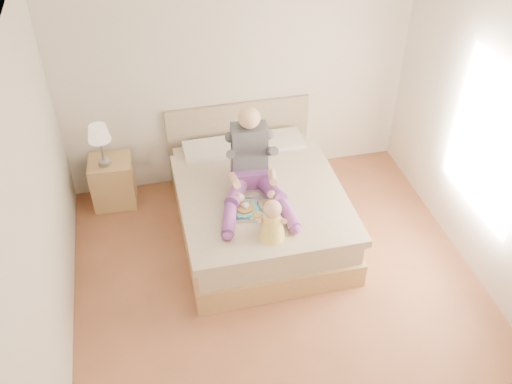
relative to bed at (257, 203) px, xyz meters
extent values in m
cube|color=brown|center=(0.00, -1.08, -0.32)|extent=(4.00, 4.20, 0.01)
cube|color=silver|center=(0.00, -1.08, 2.38)|extent=(4.00, 4.20, 0.02)
cube|color=beige|center=(0.00, 1.02, 1.03)|extent=(4.00, 0.02, 2.70)
cube|color=beige|center=(-2.00, -1.08, 1.03)|extent=(0.02, 4.20, 2.70)
cube|color=beige|center=(2.00, -1.08, 1.03)|extent=(0.02, 4.20, 2.70)
cube|color=white|center=(1.99, -0.88, 1.08)|extent=(0.02, 1.30, 1.60)
cube|color=white|center=(1.98, -0.88, 1.08)|extent=(0.01, 1.18, 1.48)
cube|color=#A8834E|center=(0.00, -0.07, -0.18)|extent=(1.68, 2.13, 0.28)
cube|color=#C4B192|center=(0.00, -0.07, 0.08)|extent=(1.60, 2.05, 0.24)
cube|color=#C4B192|center=(0.00, -0.22, 0.25)|extent=(1.70, 1.80, 0.09)
cube|color=white|center=(-0.38, 0.68, 0.27)|extent=(0.62, 0.40, 0.14)
cube|color=white|center=(0.38, 0.68, 0.27)|extent=(0.62, 0.40, 0.14)
cube|color=#86745C|center=(0.00, 1.01, 0.18)|extent=(1.70, 0.08, 1.00)
cube|color=#A8834E|center=(-1.53, 0.78, -0.03)|extent=(0.50, 0.45, 0.58)
cylinder|color=#B1B2B8|center=(-1.57, 0.73, 0.29)|extent=(0.13, 0.13, 0.04)
cylinder|color=#B1B2B8|center=(-1.57, 0.73, 0.45)|extent=(0.03, 0.03, 0.28)
cone|color=beige|center=(-1.57, 0.73, 0.68)|extent=(0.24, 0.24, 0.18)
cube|color=#6D3381|center=(-0.07, 0.03, 0.38)|extent=(0.41, 0.34, 0.18)
cube|color=#383940|center=(-0.07, 0.09, 0.70)|extent=(0.38, 0.26, 0.49)
sphere|color=#E7B790|center=(-0.07, 0.06, 1.06)|extent=(0.22, 0.22, 0.22)
cylinder|color=#6D3381|center=(-0.25, -0.19, 0.37)|extent=(0.36, 0.54, 0.22)
cylinder|color=#6D3381|center=(-0.41, -0.57, 0.36)|extent=(0.24, 0.48, 0.13)
sphere|color=#6D3381|center=(-0.47, -0.78, 0.35)|extent=(0.11, 0.11, 0.11)
cylinder|color=#383940|center=(-0.28, -0.03, 0.72)|extent=(0.15, 0.31, 0.25)
cylinder|color=#E7B790|center=(-0.29, -0.22, 0.54)|extent=(0.08, 0.31, 0.16)
sphere|color=#E7B790|center=(-0.27, -0.38, 0.43)|extent=(0.09, 0.09, 0.09)
cylinder|color=#6D3381|center=(0.07, -0.22, 0.37)|extent=(0.28, 0.54, 0.22)
cylinder|color=#6D3381|center=(0.15, -0.62, 0.36)|extent=(0.16, 0.47, 0.13)
sphere|color=#6D3381|center=(0.17, -0.84, 0.35)|extent=(0.11, 0.11, 0.11)
cylinder|color=#383940|center=(0.12, -0.07, 0.72)|extent=(0.09, 0.30, 0.25)
cylinder|color=#E7B790|center=(0.09, -0.26, 0.54)|extent=(0.13, 0.32, 0.16)
sphere|color=#E7B790|center=(0.05, -0.41, 0.43)|extent=(0.09, 0.09, 0.09)
cube|color=#B1B2B8|center=(-0.13, -0.45, 0.30)|extent=(0.52, 0.45, 0.01)
cylinder|color=teal|center=(-0.23, -0.42, 0.31)|extent=(0.27, 0.27, 0.02)
cylinder|color=#B1823B|center=(-0.23, -0.42, 0.33)|extent=(0.18, 0.18, 0.02)
cylinder|color=white|center=(-0.25, -0.28, 0.35)|extent=(0.08, 0.08, 0.09)
torus|color=white|center=(-0.21, -0.29, 0.35)|extent=(0.03, 0.06, 0.06)
cylinder|color=#966C49|center=(-0.25, -0.28, 0.40)|extent=(0.07, 0.07, 0.01)
cylinder|color=white|center=(0.00, -0.40, 0.31)|extent=(0.15, 0.15, 0.01)
cube|color=#B1823B|center=(0.00, -0.40, 0.33)|extent=(0.10, 0.09, 0.02)
cylinder|color=white|center=(-0.13, -0.55, 0.31)|extent=(0.15, 0.15, 0.01)
ellipsoid|color=#AB2212|center=(-0.11, -0.56, 0.33)|extent=(0.04, 0.03, 0.01)
cylinder|color=white|center=(0.06, -0.42, 0.37)|extent=(0.07, 0.07, 0.12)
cylinder|color=#C58A20|center=(0.06, -0.42, 0.36)|extent=(0.07, 0.07, 0.12)
cylinder|color=white|center=(0.00, -0.58, 0.33)|extent=(0.07, 0.07, 0.04)
cylinder|color=#441709|center=(0.00, -0.58, 0.32)|extent=(0.06, 0.06, 0.03)
cone|color=#FFD750|center=(-0.06, -0.84, 0.43)|extent=(0.26, 0.26, 0.28)
sphere|color=#E7B790|center=(-0.06, -0.84, 0.64)|extent=(0.17, 0.17, 0.17)
cylinder|color=#E7B790|center=(-0.07, -0.70, 0.34)|extent=(0.13, 0.20, 0.07)
sphere|color=#E7B790|center=(-0.05, -0.61, 0.34)|extent=(0.06, 0.06, 0.06)
cylinder|color=#E7B790|center=(-0.15, -0.80, 0.49)|extent=(0.11, 0.15, 0.12)
cylinder|color=#E7B790|center=(0.02, -0.73, 0.34)|extent=(0.09, 0.20, 0.07)
sphere|color=#E7B790|center=(0.06, -0.64, 0.34)|extent=(0.06, 0.06, 0.06)
cylinder|color=#E7B790|center=(0.04, -0.86, 0.49)|extent=(0.05, 0.14, 0.12)
camera|label=1|loc=(-1.08, -4.62, 4.03)|focal=40.00mm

